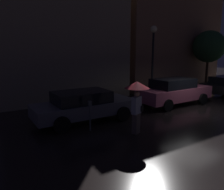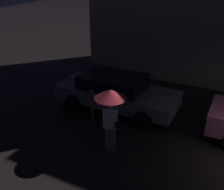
% 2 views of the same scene
% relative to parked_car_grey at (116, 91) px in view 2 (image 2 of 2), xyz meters
% --- Properties ---
extents(parked_car_grey, '(4.63, 2.03, 1.39)m').
position_rel_parked_car_grey_xyz_m(parked_car_grey, '(0.00, 0.00, 0.00)').
color(parked_car_grey, slate).
rests_on(parked_car_grey, ground).
extents(pedestrian_with_umbrella, '(0.94, 0.94, 2.03)m').
position_rel_parked_car_grey_xyz_m(pedestrian_with_umbrella, '(1.04, -2.45, 0.81)').
color(pedestrian_with_umbrella, '#66564C').
rests_on(pedestrian_with_umbrella, ground).
extents(parking_meter, '(0.12, 0.10, 1.22)m').
position_rel_parked_car_grey_xyz_m(parking_meter, '(-0.33, -1.24, 0.01)').
color(parking_meter, '#4C5154').
rests_on(parking_meter, ground).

